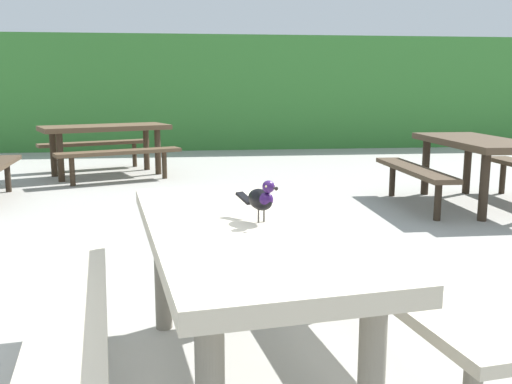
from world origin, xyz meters
name	(u,v)px	position (x,y,z in m)	size (l,w,h in m)	color
hedge_wall	(193,93)	(0.00, 10.32, 1.16)	(28.00, 1.32, 2.33)	#387A33
picnic_table_foreground	(241,264)	(0.09, 0.24, 0.56)	(1.91, 1.93, 0.74)	#B2A893
bird_grackle	(262,198)	(0.17, 0.23, 0.84)	(0.16, 0.27, 0.18)	black
picnic_table_mid_right	(106,138)	(-1.33, 6.49, 0.56)	(2.22, 2.21, 0.74)	brown
picnic_table_far_centre	(476,156)	(2.99, 3.78, 0.56)	(1.69, 1.80, 0.74)	#473828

